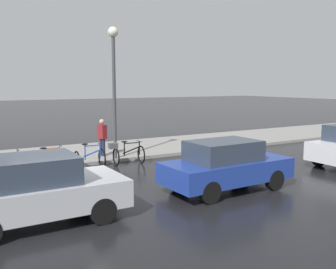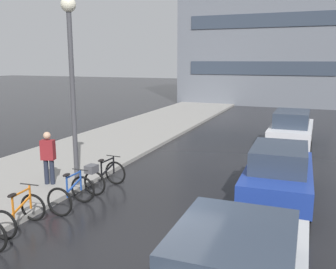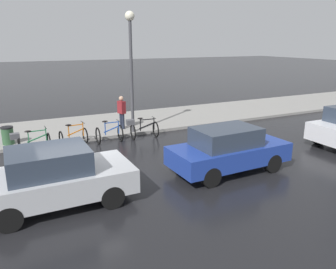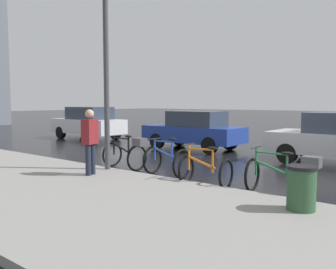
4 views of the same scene
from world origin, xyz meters
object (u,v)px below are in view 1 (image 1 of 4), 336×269
at_px(bicycle_third, 90,158).
at_px(streetlamp, 114,71).
at_px(car_silver, 37,189).
at_px(car_blue, 226,165).
at_px(bicycle_second, 49,161).
at_px(pedestrian, 102,137).
at_px(bicycle_farthest, 125,153).

relative_size(bicycle_third, streetlamp, 0.19).
xyz_separation_m(car_silver, streetlamp, (-5.67, 4.31, 2.99)).
bearing_deg(car_blue, bicycle_second, -142.22).
bearing_deg(pedestrian, bicycle_farthest, 12.78).
bearing_deg(bicycle_third, car_silver, -31.00).
height_order(car_silver, pedestrian, pedestrian).
xyz_separation_m(bicycle_third, car_silver, (4.86, -2.92, 0.39)).
distance_m(bicycle_farthest, car_silver, 6.54).
bearing_deg(bicycle_farthest, bicycle_second, -98.07).
bearing_deg(streetlamp, bicycle_second, -81.66).
height_order(bicycle_second, car_silver, car_silver).
xyz_separation_m(car_silver, pedestrian, (-6.46, 4.04, 0.19)).
xyz_separation_m(bicycle_second, streetlamp, (-0.42, 2.87, 3.41)).
bearing_deg(car_silver, bicycle_farthest, 137.58).
height_order(bicycle_third, bicycle_farthest, bicycle_third).
bearing_deg(car_blue, bicycle_third, -151.65).
bearing_deg(pedestrian, car_blue, 13.34).
bearing_deg(bicycle_farthest, car_silver, -42.42).
height_order(car_blue, pedestrian, pedestrian).
distance_m(car_blue, pedestrian, 6.76).
relative_size(bicycle_third, car_blue, 0.26).
bearing_deg(car_silver, car_blue, 88.89).
height_order(bicycle_third, car_blue, car_blue).
relative_size(bicycle_farthest, pedestrian, 0.82).
bearing_deg(bicycle_third, pedestrian, 145.10).
bearing_deg(bicycle_farthest, bicycle_third, -91.15).
bearing_deg(streetlamp, car_silver, -37.28).
height_order(car_silver, streetlamp, streetlamp).
bearing_deg(bicycle_third, bicycle_second, -104.86).
height_order(bicycle_second, pedestrian, pedestrian).
bearing_deg(bicycle_second, bicycle_third, 75.14).
bearing_deg(streetlamp, pedestrian, -160.89).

